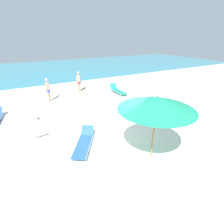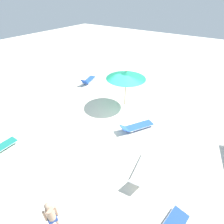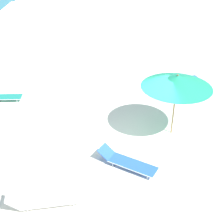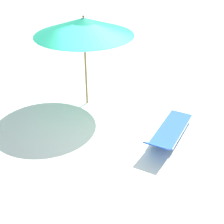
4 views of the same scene
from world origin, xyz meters
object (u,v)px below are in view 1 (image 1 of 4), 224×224
Objects in this scene: sun_lounger_near_water_right at (35,125)px; sun_lounger_mid_beach_solo at (118,91)px; beachgoer_shoreline_child at (48,89)px; sun_lounger_near_water_left at (84,143)px; beach_umbrella at (157,103)px; beachgoer_wading_adult at (79,81)px.

sun_lounger_mid_beach_solo is (7.01, 3.27, 0.01)m from sun_lounger_near_water_right.
sun_lounger_near_water_right is 1.30× the size of beachgoer_shoreline_child.
sun_lounger_near_water_left is at bearing -131.09° from sun_lounger_mid_beach_solo.
beach_umbrella is 1.22× the size of sun_lounger_near_water_right.
beach_umbrella is at bearing -111.36° from sun_lounger_mid_beach_solo.
beach_umbrella reaches higher than beachgoer_wading_adult.
beachgoer_shoreline_child is at bearing 124.05° from sun_lounger_near_water_left.
beach_umbrella is 1.26× the size of sun_lounger_near_water_left.
beachgoer_wading_adult is (2.49, 7.95, 0.79)m from sun_lounger_near_water_left.
beachgoer_shoreline_child is (-5.55, 0.67, 0.78)m from sun_lounger_mid_beach_solo.
sun_lounger_near_water_left is 3.26m from sun_lounger_near_water_right.
sun_lounger_near_water_left is 8.37m from beachgoer_wading_adult.
sun_lounger_near_water_left is (-2.11, 2.04, -2.18)m from beach_umbrella.
sun_lounger_near_water_right is at bearing -170.66° from beachgoer_shoreline_child.
sun_lounger_near_water_right is 4.27m from beachgoer_shoreline_child.
sun_lounger_mid_beach_solo is at bearing 80.59° from sun_lounger_near_water_left.
sun_lounger_mid_beach_solo is at bearing 17.70° from sun_lounger_near_water_right.
sun_lounger_near_water_right reaches higher than sun_lounger_near_water_left.
beachgoer_shoreline_child is at bearing 62.32° from sun_lounger_near_water_right.
sun_lounger_near_water_left is 1.26× the size of beachgoer_wading_adult.
sun_lounger_mid_beach_solo is at bearing -67.17° from beachgoer_shoreline_child.
beach_umbrella reaches higher than sun_lounger_near_water_left.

